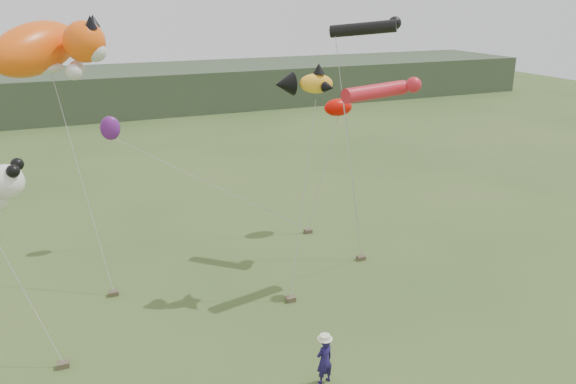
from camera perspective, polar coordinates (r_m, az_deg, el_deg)
The scene contains 8 objects.
ground at distance 18.80m, azimuth 3.51°, elevation -15.89°, with size 120.00×120.00×0.00m, color #385123.
headland at distance 59.22m, azimuth -19.10°, elevation 9.49°, with size 90.00×13.00×4.00m.
festival_attendant at distance 17.14m, azimuth 3.72°, elevation -16.69°, with size 0.56×0.36×1.52m, color #1B1349.
sandbag_anchors at distance 22.63m, azimuth -4.81°, elevation -9.14°, with size 12.58×6.85×0.18m.
cat_kite at distance 23.62m, azimuth -23.35°, elevation 13.29°, with size 5.55×4.49×2.60m.
fish_kite at distance 20.20m, azimuth 1.68°, elevation 11.01°, with size 2.14×1.46×1.12m.
tube_kites at distance 22.29m, azimuth 8.92°, elevation 13.15°, with size 4.19×5.04×2.80m.
misc_kites at distance 25.79m, azimuth -2.88°, elevation 7.87°, with size 11.24×2.59×1.43m.
Camera 1 is at (-6.99, -13.73, 10.78)m, focal length 35.00 mm.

